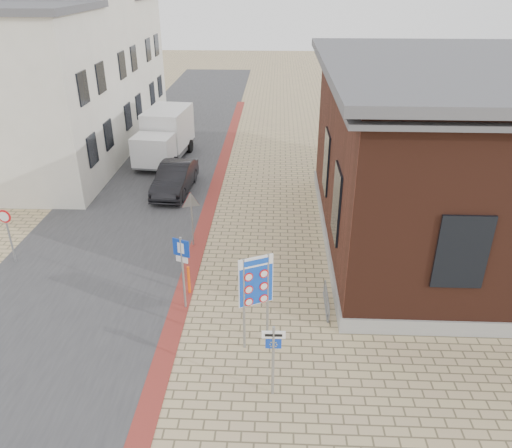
% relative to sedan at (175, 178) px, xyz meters
% --- Properties ---
extents(ground, '(120.00, 120.00, 0.00)m').
position_rel_sedan_xyz_m(ground, '(3.86, -11.29, -0.69)').
color(ground, tan).
rests_on(ground, ground).
extents(road_strip, '(7.00, 60.00, 0.02)m').
position_rel_sedan_xyz_m(road_strip, '(-1.64, 3.71, -0.68)').
color(road_strip, '#38383A').
rests_on(road_strip, ground).
extents(curb_strip, '(0.60, 40.00, 0.02)m').
position_rel_sedan_xyz_m(curb_strip, '(1.86, -1.29, -0.67)').
color(curb_strip, maroon).
rests_on(curb_strip, ground).
extents(brick_building, '(13.00, 13.00, 6.80)m').
position_rel_sedan_xyz_m(brick_building, '(12.85, -4.29, 2.80)').
color(brick_building, gray).
rests_on(brick_building, ground).
extents(townhouse_near, '(7.40, 6.40, 8.30)m').
position_rel_sedan_xyz_m(townhouse_near, '(-7.13, 0.71, 3.48)').
color(townhouse_near, white).
rests_on(townhouse_near, ground).
extents(townhouse_mid, '(7.40, 6.40, 9.10)m').
position_rel_sedan_xyz_m(townhouse_mid, '(-7.13, 6.71, 3.88)').
color(townhouse_mid, white).
rests_on(townhouse_mid, ground).
extents(townhouse_far, '(7.40, 6.40, 8.30)m').
position_rel_sedan_xyz_m(townhouse_far, '(-7.13, 12.71, 3.48)').
color(townhouse_far, white).
rests_on(townhouse_far, ground).
extents(bike_rack, '(0.08, 1.80, 0.60)m').
position_rel_sedan_xyz_m(bike_rack, '(6.51, -9.09, -0.42)').
color(bike_rack, slate).
rests_on(bike_rack, ground).
extents(sedan, '(1.69, 4.24, 1.37)m').
position_rel_sedan_xyz_m(sedan, '(0.00, 0.00, 0.00)').
color(sedan, black).
rests_on(sedan, ground).
extents(box_truck, '(2.61, 5.34, 2.70)m').
position_rel_sedan_xyz_m(box_truck, '(-1.39, 4.62, 0.71)').
color(box_truck, slate).
rests_on(box_truck, ground).
extents(border_sign, '(0.91, 0.45, 2.89)m').
position_rel_sedan_xyz_m(border_sign, '(4.36, -10.93, 1.39)').
color(border_sign, gray).
rests_on(border_sign, ground).
extents(essen_sign, '(0.57, 0.07, 2.10)m').
position_rel_sedan_xyz_m(essen_sign, '(4.86, -12.79, 0.68)').
color(essen_sign, gray).
rests_on(essen_sign, ground).
extents(parking_sign, '(0.53, 0.25, 2.52)m').
position_rel_sedan_xyz_m(parking_sign, '(2.06, -9.29, 1.03)').
color(parking_sign, gray).
rests_on(parking_sign, ground).
extents(yield_sign, '(0.76, 0.32, 2.21)m').
position_rel_sedan_xyz_m(yield_sign, '(1.68, -5.29, 0.98)').
color(yield_sign, gray).
rests_on(yield_sign, ground).
extents(speed_sign, '(0.50, 0.09, 2.11)m').
position_rel_sedan_xyz_m(speed_sign, '(-4.64, -6.79, 0.70)').
color(speed_sign, gray).
rests_on(speed_sign, ground).
extents(bollard, '(0.10, 0.10, 1.01)m').
position_rel_sedan_xyz_m(bollard, '(2.06, -8.49, -0.18)').
color(bollard, '#FF570D').
rests_on(bollard, ground).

